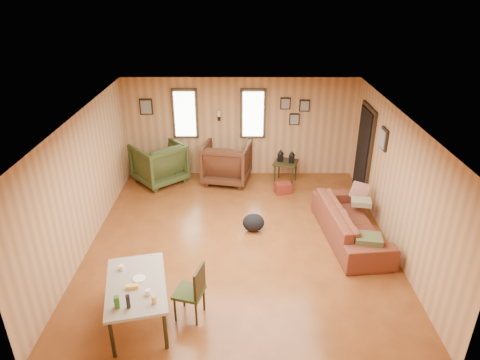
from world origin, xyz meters
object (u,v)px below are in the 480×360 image
at_px(recliner_green, 159,161).
at_px(side_table, 286,161).
at_px(sofa, 351,218).
at_px(recliner_brown, 227,160).
at_px(dining_table, 136,288).
at_px(end_table, 170,167).

bearing_deg(recliner_green, side_table, 137.78).
xyz_separation_m(sofa, side_table, (-0.99, 2.41, 0.12)).
bearing_deg(recliner_brown, dining_table, 87.94).
height_order(recliner_green, dining_table, recliner_green).
distance_m(recliner_brown, side_table, 1.39).
height_order(sofa, recliner_green, recliner_green).
bearing_deg(end_table, side_table, -2.74).
bearing_deg(end_table, recliner_green, -160.24).
relative_size(sofa, side_table, 2.72).
xyz_separation_m(sofa, recliner_brown, (-2.38, 2.50, 0.10)).
height_order(recliner_green, end_table, recliner_green).
xyz_separation_m(recliner_brown, side_table, (1.39, -0.09, 0.03)).
relative_size(recliner_green, dining_table, 0.73).
bearing_deg(side_table, recliner_green, 179.06).
bearing_deg(dining_table, sofa, 19.19).
bearing_deg(end_table, sofa, -34.10).
distance_m(sofa, recliner_green, 4.69).
distance_m(recliner_green, dining_table, 4.67).
xyz_separation_m(recliner_green, side_table, (3.00, -0.05, 0.03)).
distance_m(recliner_brown, recliner_green, 1.61).
height_order(recliner_brown, dining_table, recliner_brown).
bearing_deg(recliner_green, sofa, 107.06).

